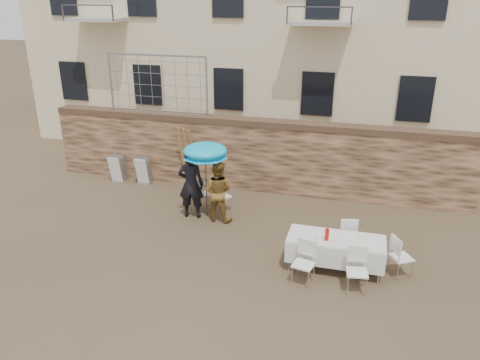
% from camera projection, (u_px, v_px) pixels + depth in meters
% --- Properties ---
extents(ground, '(80.00, 80.00, 0.00)m').
position_uv_depth(ground, '(196.00, 273.00, 10.34)').
color(ground, brown).
rests_on(ground, ground).
extents(stone_wall, '(13.00, 0.50, 2.20)m').
position_uv_depth(stone_wall, '(251.00, 155.00, 14.40)').
color(stone_wall, brown).
rests_on(stone_wall, ground).
extents(chain_link_fence, '(3.20, 0.06, 1.80)m').
position_uv_depth(chain_link_fence, '(158.00, 85.00, 14.39)').
color(chain_link_fence, gray).
rests_on(chain_link_fence, stone_wall).
extents(man_suit, '(0.75, 0.54, 1.91)m').
position_uv_depth(man_suit, '(191.00, 184.00, 12.58)').
color(man_suit, black).
rests_on(man_suit, ground).
extents(woman_dress, '(0.86, 0.69, 1.67)m').
position_uv_depth(woman_dress, '(218.00, 191.00, 12.44)').
color(woman_dress, '#AA7B34').
rests_on(woman_dress, ground).
extents(umbrella, '(1.22, 1.22, 1.96)m').
position_uv_depth(umbrella, '(205.00, 153.00, 12.24)').
color(umbrella, '#3F3F44').
rests_on(umbrella, ground).
extents(couple_chair_left, '(0.54, 0.54, 0.96)m').
position_uv_depth(couple_chair_left, '(199.00, 193.00, 13.25)').
color(couple_chair_left, white).
rests_on(couple_chair_left, ground).
extents(couple_chair_right, '(0.67, 0.67, 0.96)m').
position_uv_depth(couple_chair_right, '(222.00, 195.00, 13.08)').
color(couple_chair_right, white).
rests_on(couple_chair_right, ground).
extents(banquet_table, '(2.10, 0.85, 0.78)m').
position_uv_depth(banquet_table, '(336.00, 240.00, 10.22)').
color(banquet_table, silver).
rests_on(banquet_table, ground).
extents(soda_bottle, '(0.09, 0.09, 0.26)m').
position_uv_depth(soda_bottle, '(327.00, 235.00, 10.07)').
color(soda_bottle, red).
rests_on(soda_bottle, banquet_table).
extents(table_chair_front_left, '(0.57, 0.57, 0.96)m').
position_uv_depth(table_chair_front_left, '(303.00, 264.00, 9.79)').
color(table_chair_front_left, white).
rests_on(table_chair_front_left, ground).
extents(table_chair_front_right, '(0.54, 0.54, 0.96)m').
position_uv_depth(table_chair_front_right, '(357.00, 271.00, 9.52)').
color(table_chair_front_right, white).
rests_on(table_chair_front_right, ground).
extents(table_chair_back, '(0.58, 0.58, 0.96)m').
position_uv_depth(table_chair_back, '(347.00, 234.00, 10.98)').
color(table_chair_back, white).
rests_on(table_chair_back, ground).
extents(table_chair_side, '(0.65, 0.65, 0.96)m').
position_uv_depth(table_chair_side, '(402.00, 256.00, 10.06)').
color(table_chair_side, white).
rests_on(table_chair_side, ground).
extents(chair_stack_left, '(0.46, 0.47, 0.92)m').
position_uv_depth(chair_stack_left, '(120.00, 166.00, 15.32)').
color(chair_stack_left, white).
rests_on(chair_stack_left, ground).
extents(chair_stack_right, '(0.46, 0.40, 0.92)m').
position_uv_depth(chair_stack_right, '(145.00, 169.00, 15.10)').
color(chair_stack_right, white).
rests_on(chair_stack_right, ground).
extents(wood_planks, '(0.70, 0.20, 2.00)m').
position_uv_depth(wood_planks, '(192.00, 157.00, 14.57)').
color(wood_planks, '#A37749').
rests_on(wood_planks, ground).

